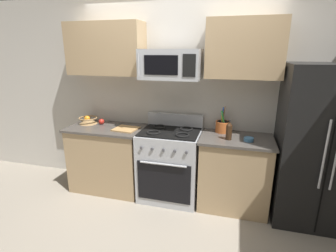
% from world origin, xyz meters
% --- Properties ---
extents(ground_plane, '(16.00, 16.00, 0.00)m').
position_xyz_m(ground_plane, '(0.00, 0.00, 0.00)').
color(ground_plane, gray).
extents(wall_back, '(8.00, 0.10, 2.60)m').
position_xyz_m(wall_back, '(0.00, 0.97, 1.30)').
color(wall_back, beige).
rests_on(wall_back, ground).
extents(counter_left, '(1.02, 0.60, 0.91)m').
position_xyz_m(counter_left, '(-0.90, 0.60, 0.46)').
color(counter_left, tan).
rests_on(counter_left, ground).
extents(range_oven, '(0.76, 0.64, 1.09)m').
position_xyz_m(range_oven, '(-0.00, 0.60, 0.47)').
color(range_oven, '#B2B5BA').
rests_on(range_oven, ground).
extents(counter_right, '(0.86, 0.60, 0.91)m').
position_xyz_m(counter_right, '(0.82, 0.60, 0.46)').
color(counter_right, tan).
rests_on(counter_right, ground).
extents(refrigerator, '(0.84, 0.71, 1.78)m').
position_xyz_m(refrigerator, '(1.69, 0.59, 0.89)').
color(refrigerator, black).
rests_on(refrigerator, ground).
extents(microwave, '(0.71, 0.44, 0.35)m').
position_xyz_m(microwave, '(-0.00, 0.63, 1.75)').
color(microwave, '#B2B5BA').
extents(upper_cabinets_left, '(1.01, 0.34, 0.66)m').
position_xyz_m(upper_cabinets_left, '(-0.90, 0.75, 1.92)').
color(upper_cabinets_left, tan).
extents(upper_cabinets_right, '(0.85, 0.34, 0.66)m').
position_xyz_m(upper_cabinets_right, '(0.82, 0.75, 1.92)').
color(upper_cabinets_right, tan).
extents(utensil_crock, '(0.18, 0.18, 0.33)m').
position_xyz_m(utensil_crock, '(0.64, 0.79, 0.99)').
color(utensil_crock, '#D1662D').
rests_on(utensil_crock, counter_right).
extents(fruit_basket, '(0.26, 0.26, 0.12)m').
position_xyz_m(fruit_basket, '(-1.23, 0.70, 0.96)').
color(fruit_basket, '#9E7A4C').
rests_on(fruit_basket, counter_left).
extents(apple_loose, '(0.08, 0.08, 0.08)m').
position_xyz_m(apple_loose, '(-1.03, 0.71, 0.95)').
color(apple_loose, red).
rests_on(apple_loose, counter_left).
extents(cutting_board, '(0.33, 0.30, 0.02)m').
position_xyz_m(cutting_board, '(-0.59, 0.57, 0.92)').
color(cutting_board, tan).
rests_on(cutting_board, counter_left).
extents(bottle_soy, '(0.07, 0.07, 0.23)m').
position_xyz_m(bottle_soy, '(0.72, 0.52, 1.02)').
color(bottle_soy, '#382314').
rests_on(bottle_soy, counter_right).
extents(prep_bowl, '(0.11, 0.11, 0.04)m').
position_xyz_m(prep_bowl, '(0.95, 0.53, 0.93)').
color(prep_bowl, teal).
rests_on(prep_bowl, counter_right).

